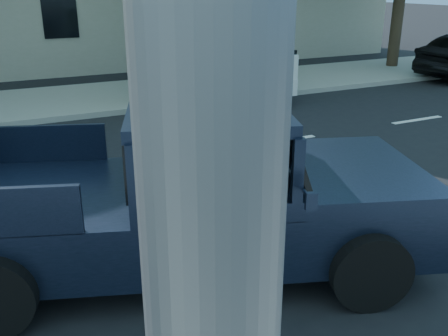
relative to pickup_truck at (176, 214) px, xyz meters
name	(u,v)px	position (x,y,z in m)	size (l,w,h in m)	color
ground	(165,251)	(-0.04, 0.37, -0.69)	(120.00, 120.00, 0.00)	black
far_sidewalk	(56,102)	(-0.04, 9.57, -0.62)	(60.00, 4.00, 0.15)	gray
lane_stripes	(201,153)	(1.96, 3.77, -0.68)	(21.60, 0.14, 0.01)	silver
pickup_truck	(176,214)	(0.00, 0.00, 0.00)	(6.12, 3.97, 2.04)	black
mail_truck	(217,73)	(3.98, 7.28, 0.26)	(4.01, 2.13, 2.17)	silver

